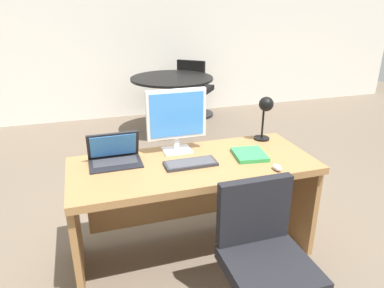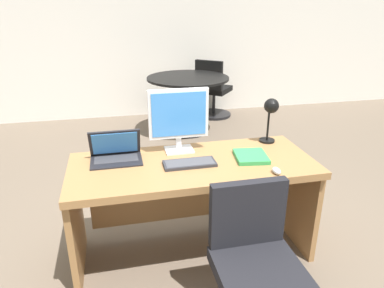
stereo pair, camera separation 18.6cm
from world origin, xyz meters
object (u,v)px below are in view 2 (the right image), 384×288
laptop (116,150)px  desk (192,185)px  keyboard (190,163)px  meeting_chair_near (212,94)px  office_chair (255,275)px  meeting_table (188,91)px  monitor (179,116)px  desk_lamp (271,111)px  book (251,156)px  mouse (276,171)px

laptop → desk: bearing=-14.5°
keyboard → meeting_chair_near: size_ratio=0.38×
desk → office_chair: size_ratio=1.98×
keyboard → meeting_table: 2.63m
office_chair → monitor: bearing=105.5°
keyboard → meeting_table: (0.54, 2.57, -0.14)m
office_chair → desk_lamp: bearing=63.9°
book → meeting_table: size_ratio=0.24×
laptop → keyboard: (0.47, -0.20, -0.05)m
monitor → meeting_table: size_ratio=0.41×
book → meeting_chair_near: bearing=78.7°
meeting_chair_near → meeting_table: bearing=-129.3°
office_chair → meeting_chair_near: (0.85, 3.88, 0.04)m
monitor → desk_lamp: (0.70, 0.00, -0.01)m
book → office_chair: (-0.21, -0.66, -0.41)m
meeting_table → meeting_chair_near: (0.54, 0.66, -0.22)m
book → monitor: bearing=151.9°
monitor → meeting_table: 2.42m
monitor → laptop: size_ratio=1.32×
desk_lamp → book: (-0.24, -0.25, -0.23)m
mouse → meeting_table: 2.82m
keyboard → book: size_ratio=1.29×
meeting_table → meeting_chair_near: 0.88m
office_chair → meeting_table: office_chair is taller
monitor → office_chair: size_ratio=0.55×
laptop → desk_lamp: (1.14, 0.06, 0.18)m
laptop → office_chair: size_ratio=0.41×
monitor → laptop: (-0.45, -0.05, -0.19)m
mouse → desk_lamp: 0.58m
desk → office_chair: bearing=-74.8°
monitor → desk_lamp: monitor is taller
desk_lamp → meeting_table: size_ratio=0.31×
monitor → book: monitor is taller
desk → meeting_chair_near: 3.33m
office_chair → book: bearing=72.5°
laptop → meeting_table: 2.58m
laptop → meeting_chair_near: laptop is taller
keyboard → book: book is taller
office_chair → mouse: bearing=55.7°
laptop → office_chair: 1.19m
meeting_table → desk_lamp: bearing=-86.7°
laptop → keyboard: laptop is taller
office_chair → meeting_table: size_ratio=0.75×
monitor → meeting_chair_near: monitor is taller
office_chair → meeting_chair_near: 3.97m
desk_lamp → meeting_table: bearing=93.3°
meeting_table → meeting_chair_near: meeting_chair_near is taller
desk → monitor: (-0.05, 0.18, 0.45)m
laptop → monitor: bearing=6.7°
meeting_table → office_chair: bearing=-95.5°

